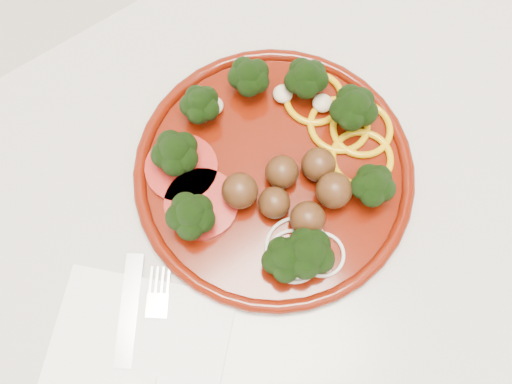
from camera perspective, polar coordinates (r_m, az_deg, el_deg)
counter at (r=1.03m, az=-5.80°, el=-13.35°), size 2.40×0.60×0.90m
plate at (r=0.59m, az=1.94°, el=2.34°), size 0.30×0.30×0.06m
napkin at (r=0.58m, az=-12.15°, el=-16.70°), size 0.24×0.24×0.00m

